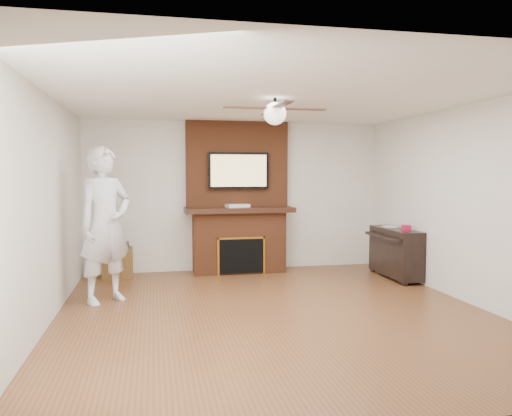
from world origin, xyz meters
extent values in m
cube|color=#583219|center=(0.00, 0.00, -0.09)|extent=(5.36, 5.86, 0.18)
cube|color=white|center=(0.00, 0.00, 2.59)|extent=(5.36, 5.86, 0.18)
cube|color=beige|center=(0.00, 2.84, 1.25)|extent=(5.36, 0.18, 2.50)
cube|color=beige|center=(0.00, -2.84, 1.25)|extent=(5.36, 0.18, 2.50)
cube|color=beige|center=(-2.59, 0.00, 1.25)|extent=(0.18, 5.86, 2.50)
cube|color=beige|center=(2.59, 0.00, 1.25)|extent=(0.18, 5.86, 2.50)
cube|color=brown|center=(0.00, 2.50, 0.50)|extent=(1.50, 0.50, 1.00)
cube|color=black|center=(0.00, 2.47, 1.04)|extent=(1.78, 0.64, 0.08)
cube|color=brown|center=(0.00, 2.65, 1.79)|extent=(1.70, 0.20, 1.42)
cube|color=black|center=(0.00, 2.25, 0.31)|extent=(0.70, 0.06, 0.55)
cube|color=#BF8C2D|center=(0.00, 2.24, 0.60)|extent=(0.78, 0.02, 0.03)
cube|color=#BF8C2D|center=(-0.38, 2.24, 0.31)|extent=(0.03, 0.02, 0.61)
cube|color=#BF8C2D|center=(0.38, 2.24, 0.31)|extent=(0.03, 0.02, 0.61)
cube|color=black|center=(0.00, 2.50, 1.68)|extent=(1.00, 0.07, 0.60)
cube|color=tan|center=(0.00, 2.47, 1.68)|extent=(0.92, 0.01, 0.52)
cylinder|color=black|center=(0.00, 0.00, 2.43)|extent=(0.04, 0.04, 0.14)
sphere|color=white|center=(0.00, 0.00, 2.32)|extent=(0.26, 0.26, 0.26)
cube|color=black|center=(0.33, 0.00, 2.38)|extent=(0.55, 0.11, 0.01)
cube|color=black|center=(0.00, 0.33, 2.38)|extent=(0.11, 0.55, 0.01)
cube|color=black|center=(-0.33, 0.00, 2.38)|extent=(0.55, 0.11, 0.01)
cube|color=black|center=(0.00, -0.33, 2.38)|extent=(0.11, 0.55, 0.01)
imported|color=silver|center=(-1.98, 0.91, 0.99)|extent=(0.87, 0.83, 1.98)
cube|color=#553918|center=(-1.95, 2.48, 0.23)|extent=(0.50, 0.50, 0.45)
cube|color=#2A292C|center=(-1.95, 2.48, 0.50)|extent=(0.38, 0.31, 0.09)
cube|color=black|center=(2.32, 1.51, 0.41)|extent=(0.35, 1.19, 0.73)
cube|color=black|center=(2.19, 0.98, 0.32)|extent=(0.05, 0.09, 0.64)
cube|color=black|center=(2.19, 2.04, 0.32)|extent=(0.05, 0.09, 0.64)
cube|color=black|center=(2.12, 1.51, 0.66)|extent=(0.13, 1.10, 0.05)
cube|color=silver|center=(2.32, 1.74, 0.78)|extent=(0.16, 0.23, 0.01)
cube|color=#AB1536|center=(2.32, 1.19, 0.82)|extent=(0.11, 0.11, 0.09)
cube|color=silver|center=(-0.03, 2.45, 1.11)|extent=(0.41, 0.28, 0.05)
cylinder|color=orange|center=(-0.18, 2.38, 0.05)|extent=(0.07, 0.07, 0.11)
cylinder|color=#4F772F|center=(-0.08, 2.29, 0.05)|extent=(0.06, 0.06, 0.10)
cylinder|color=beige|center=(0.09, 2.31, 0.05)|extent=(0.08, 0.08, 0.10)
cylinder|color=teal|center=(0.12, 2.31, 0.04)|extent=(0.05, 0.05, 0.08)
camera|label=1|loc=(-1.38, -5.61, 1.64)|focal=35.00mm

